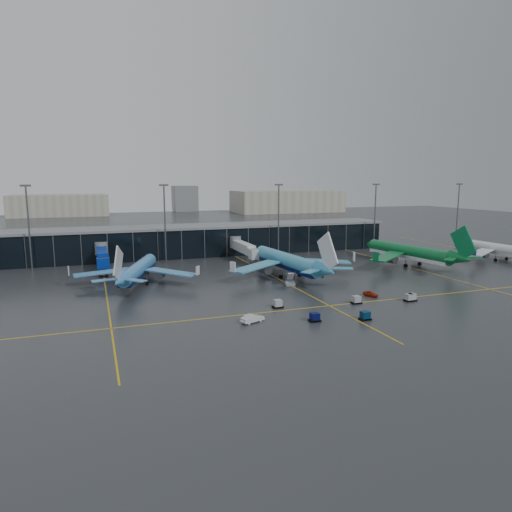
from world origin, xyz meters
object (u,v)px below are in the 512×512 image
object	(u,v)px
airliner_arkefly	(138,261)
mobile_airstair	(290,282)
airliner_aer_lingus	(409,244)
service_van_white	(252,318)
airliner_ba	(498,243)
baggage_carts	(357,305)
service_van_red	(371,294)
airliner_klm_near	(287,252)

from	to	relation	value
airliner_arkefly	mobile_airstair	world-z (taller)	airliner_arkefly
airliner_aer_lingus	mobile_airstair	world-z (taller)	airliner_aer_lingus
service_van_white	airliner_ba	bearing A→B (deg)	-91.55
airliner_arkefly	service_van_white	bearing A→B (deg)	-48.40
airliner_arkefly	airliner_ba	xyz separation A→B (m)	(118.53, -3.94, -0.08)
airliner_aer_lingus	baggage_carts	xyz separation A→B (m)	(-42.39, -37.97, -6.04)
airliner_ba	service_van_red	world-z (taller)	airliner_ba
airliner_klm_near	baggage_carts	size ratio (longest dim) A/B	1.37
airliner_ba	mobile_airstair	xyz separation A→B (m)	(-81.78, -11.12, -5.05)
airliner_aer_lingus	service_van_red	distance (m)	45.78
airliner_klm_near	airliner_aer_lingus	size ratio (longest dim) A/B	1.01
baggage_carts	service_van_white	bearing A→B (deg)	-176.76
airliner_ba	airliner_arkefly	bearing A→B (deg)	176.03
mobile_airstair	service_van_white	distance (m)	32.82
airliner_arkefly	service_van_red	distance (m)	59.33
airliner_ba	airliner_aer_lingus	bearing A→B (deg)	174.84
airliner_klm_near	airliner_ba	size ratio (longest dim) A/B	1.18
airliner_ba	service_van_white	world-z (taller)	airliner_ba
mobile_airstair	service_van_red	distance (m)	21.39
airliner_arkefly	airliner_ba	size ratio (longest dim) A/B	1.01
airliner_klm_near	airliner_aer_lingus	distance (m)	43.09
mobile_airstair	service_van_red	xyz separation A→B (m)	(12.80, -17.14, -0.15)
airliner_arkefly	airliner_aer_lingus	bearing A→B (deg)	17.69
airliner_klm_near	service_van_white	xyz separation A→B (m)	(-23.28, -37.00, -6.07)
airliner_aer_lingus	service_van_white	world-z (taller)	airliner_aer_lingus
service_van_white	airliner_arkefly	bearing A→B (deg)	0.69
airliner_aer_lingus	service_van_white	xyz separation A→B (m)	(-66.31, -39.33, -6.00)
airliner_arkefly	airliner_aer_lingus	xyz separation A→B (m)	(83.45, -2.05, 0.90)
airliner_klm_near	mobile_airstair	distance (m)	12.84
airliner_ba	mobile_airstair	size ratio (longest dim) A/B	10.24
airliner_aer_lingus	baggage_carts	size ratio (longest dim) A/B	1.36
airliner_aer_lingus	airliner_ba	distance (m)	35.15
airliner_arkefly	baggage_carts	size ratio (longest dim) A/B	1.18
airliner_ba	mobile_airstair	distance (m)	82.69
baggage_carts	service_van_red	size ratio (longest dim) A/B	8.96
airliner_arkefly	service_van_white	world-z (taller)	airliner_arkefly
airliner_aer_lingus	service_van_white	bearing A→B (deg)	-156.90
airliner_klm_near	service_van_white	distance (m)	44.14
mobile_airstair	airliner_klm_near	bearing A→B (deg)	87.79
airliner_klm_near	airliner_ba	world-z (taller)	airliner_klm_near
baggage_carts	mobile_airstair	bearing A→B (deg)	99.77
service_van_red	service_van_white	distance (m)	33.69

